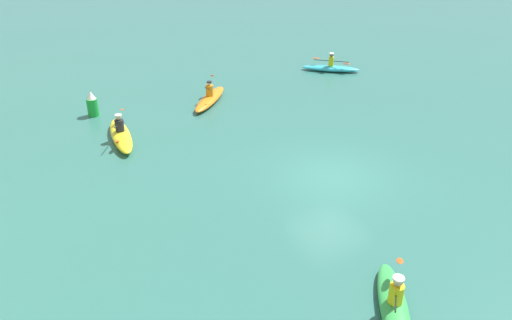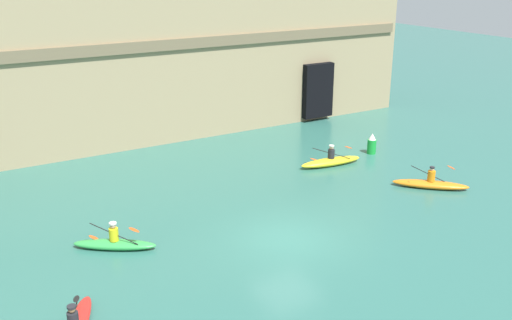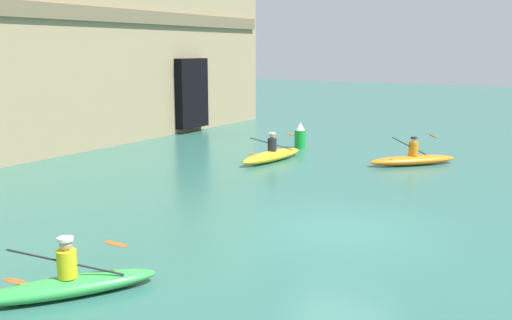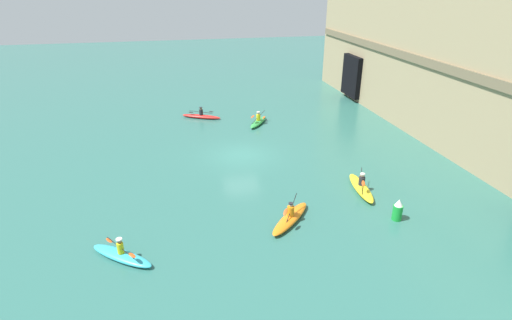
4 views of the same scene
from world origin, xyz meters
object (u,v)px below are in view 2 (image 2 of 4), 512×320
object	(u,v)px
kayak_green	(115,243)
kayak_orange	(430,184)
marker_buoy	(372,144)
kayak_yellow	(331,161)

from	to	relation	value
kayak_green	kayak_orange	world-z (taller)	kayak_orange
marker_buoy	kayak_yellow	bearing A→B (deg)	-172.33
kayak_orange	marker_buoy	size ratio (longest dim) A/B	2.65
marker_buoy	kayak_green	bearing A→B (deg)	-167.04
kayak_yellow	kayak_orange	size ratio (longest dim) A/B	1.16
kayak_orange	kayak_yellow	bearing A→B (deg)	157.12
kayak_green	kayak_orange	xyz separation A→B (m)	(15.02, -1.72, -0.01)
kayak_green	marker_buoy	world-z (taller)	marker_buoy
kayak_yellow	kayak_green	xyz separation A→B (m)	(-12.81, -3.25, -0.02)
marker_buoy	kayak_orange	bearing A→B (deg)	-100.53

